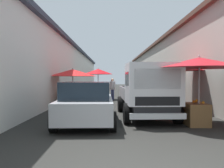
{
  "coord_description": "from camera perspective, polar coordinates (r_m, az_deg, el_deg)",
  "views": [
    {
      "loc": [
        -3.54,
        0.56,
        1.57
      ],
      "look_at": [
        10.11,
        0.48,
        1.24
      ],
      "focal_mm": 37.93,
      "sensor_mm": 36.0,
      "label": 1
    }
  ],
  "objects": [
    {
      "name": "building_right_concrete",
      "position": [
        20.81,
        21.56,
        3.73
      ],
      "size": [
        49.8,
        7.5,
        4.89
      ],
      "color": "#A39E93",
      "rests_on": "ground"
    },
    {
      "name": "fruit_stall_far_right",
      "position": [
        11.76,
        14.69,
        2.56
      ],
      "size": [
        2.83,
        2.83,
        2.34
      ],
      "color": "#9E9EA3",
      "rests_on": "ground"
    },
    {
      "name": "vendor_by_crates",
      "position": [
        16.84,
        0.12,
        -0.92
      ],
      "size": [
        0.54,
        0.41,
        1.56
      ],
      "color": "navy",
      "rests_on": "ground"
    },
    {
      "name": "fruit_stall_far_left",
      "position": [
        8.26,
        20.2,
        3.26
      ],
      "size": [
        2.89,
        2.89,
        2.33
      ],
      "color": "#9E9EA3",
      "rests_on": "ground"
    },
    {
      "name": "delivery_truck",
      "position": [
        8.88,
        8.79,
        -2.06
      ],
      "size": [
        4.97,
        2.09,
        2.08
      ],
      "color": "black",
      "rests_on": "ground"
    },
    {
      "name": "hatchback_car",
      "position": [
        8.23,
        -6.07,
        -4.43
      ],
      "size": [
        3.94,
        1.99,
        1.45
      ],
      "color": "#ADAFB5",
      "rests_on": "ground"
    },
    {
      "name": "parked_scooter",
      "position": [
        19.08,
        9.91,
        -2.01
      ],
      "size": [
        1.68,
        0.5,
        1.14
      ],
      "color": "black",
      "rests_on": "ground"
    },
    {
      "name": "fruit_stall_near_left",
      "position": [
        14.01,
        8.33,
        1.81
      ],
      "size": [
        2.65,
        2.65,
        2.17
      ],
      "color": "#9E9EA3",
      "rests_on": "ground"
    },
    {
      "name": "fruit_stall_mid_lane",
      "position": [
        17.58,
        -3.49,
        1.98
      ],
      "size": [
        2.21,
        2.21,
        2.35
      ],
      "color": "#9E9EA3",
      "rests_on": "ground"
    },
    {
      "name": "fruit_stall_near_right",
      "position": [
        13.5,
        -9.57,
        1.81
      ],
      "size": [
        2.72,
        2.72,
        2.16
      ],
      "color": "#9E9EA3",
      "rests_on": "ground"
    },
    {
      "name": "building_left_whitewash",
      "position": [
        20.41,
        -19.29,
        3.19
      ],
      "size": [
        49.8,
        7.5,
        4.46
      ],
      "color": "silver",
      "rests_on": "ground"
    },
    {
      "name": "vendor_in_shade",
      "position": [
        16.59,
        9.26,
        -0.96
      ],
      "size": [
        0.46,
        0.48,
        1.57
      ],
      "color": "navy",
      "rests_on": "ground"
    },
    {
      "name": "ground",
      "position": [
        17.12,
        1.55,
        -3.88
      ],
      "size": [
        90.0,
        90.0,
        0.0
      ],
      "primitive_type": "plane",
      "color": "#282826"
    }
  ]
}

